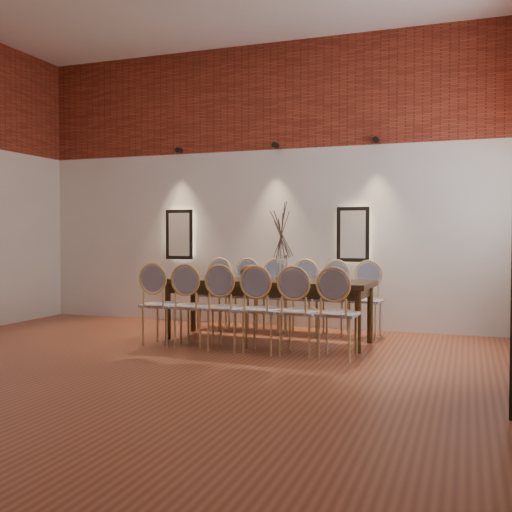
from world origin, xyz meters
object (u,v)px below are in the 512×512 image
(chair_near_e, at_px, (299,312))
(chair_far_c, at_px, (271,296))
(vase, at_px, (282,268))
(chair_far_f, at_px, (365,300))
(bowl, at_px, (250,272))
(chair_far_d, at_px, (301,298))
(book, at_px, (260,278))
(chair_near_b, at_px, (194,306))
(chair_far_a, at_px, (214,294))
(chair_far_b, at_px, (242,295))
(chair_near_a, at_px, (162,305))
(chair_far_e, at_px, (332,299))
(chair_near_d, at_px, (262,310))
(dining_table, at_px, (267,310))
(chair_near_c, at_px, (227,308))

(chair_near_e, distance_m, chair_far_c, 1.62)
(chair_near_e, height_order, vase, vase)
(chair_far_f, xyz_separation_m, bowl, (-1.29, -0.68, 0.37))
(chair_far_d, height_order, book, chair_far_d)
(chair_near_b, bearing_deg, chair_far_a, 107.11)
(chair_near_b, xyz_separation_m, chair_far_f, (1.76, 1.30, 0.00))
(chair_near_e, distance_m, chair_far_a, 2.19)
(chair_far_b, relative_size, chair_far_f, 1.00)
(chair_far_d, bearing_deg, chair_near_a, 47.28)
(chair_far_c, height_order, chair_far_f, same)
(chair_far_b, bearing_deg, chair_far_e, -180.00)
(chair_near_d, bearing_deg, chair_far_a, 132.72)
(dining_table, height_order, chair_near_e, chair_near_e)
(chair_near_a, xyz_separation_m, chair_near_c, (0.85, -0.04, 0.00))
(chair_far_c, height_order, chair_far_e, same)
(vase, height_order, book, vase)
(chair_near_a, xyz_separation_m, chair_far_e, (1.76, 1.30, 0.00))
(bowl, bearing_deg, chair_far_a, 136.80)
(dining_table, xyz_separation_m, chair_near_e, (0.60, -0.72, 0.09))
(dining_table, relative_size, chair_far_a, 2.71)
(dining_table, bearing_deg, chair_far_a, 146.98)
(dining_table, height_order, chair_near_b, chair_near_b)
(chair_far_b, bearing_deg, chair_near_e, 132.72)
(chair_far_e, bearing_deg, chair_far_d, -0.00)
(chair_near_b, bearing_deg, chair_near_d, 0.00)
(chair_near_c, relative_size, chair_far_b, 1.00)
(chair_far_c, bearing_deg, chair_near_a, 58.39)
(chair_near_c, bearing_deg, chair_far_d, 72.89)
(dining_table, relative_size, chair_far_e, 2.71)
(book, bearing_deg, chair_near_a, -143.01)
(chair_far_a, distance_m, chair_far_b, 0.42)
(chair_far_b, bearing_deg, chair_far_a, -0.00)
(chair_near_d, relative_size, bowl, 3.92)
(chair_near_b, bearing_deg, chair_far_b, 90.00)
(chair_near_e, relative_size, bowl, 3.92)
(chair_near_d, distance_m, chair_far_c, 1.44)
(chair_near_c, bearing_deg, bowl, 88.92)
(chair_near_b, xyz_separation_m, chair_far_a, (-0.36, 1.40, 0.00))
(chair_far_b, xyz_separation_m, chair_far_c, (0.42, -0.02, 0.00))
(dining_table, distance_m, chair_near_c, 0.73)
(chair_near_d, xyz_separation_m, chair_far_f, (0.91, 1.34, 0.00))
(chair_near_c, relative_size, bowl, 3.92)
(chair_near_d, xyz_separation_m, chair_far_d, (0.06, 1.38, 0.00))
(chair_near_b, xyz_separation_m, bowl, (0.46, 0.62, 0.37))
(chair_far_b, bearing_deg, chair_near_c, 107.11)
(chair_far_d, relative_size, chair_far_e, 1.00)
(dining_table, bearing_deg, chair_near_d, -72.89)
(chair_near_a, distance_m, chair_far_c, 1.62)
(vase, bearing_deg, chair_near_a, -153.62)
(chair_near_a, height_order, chair_near_c, same)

